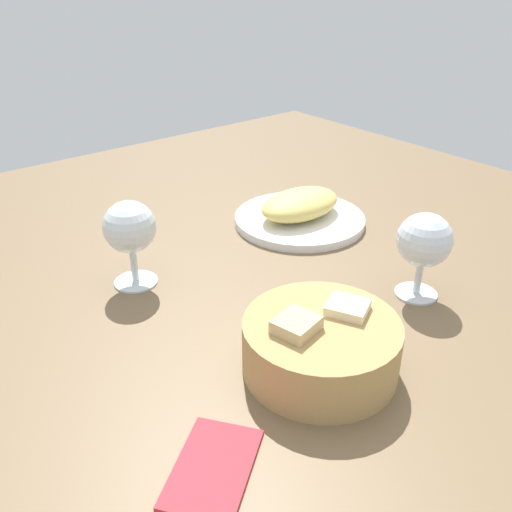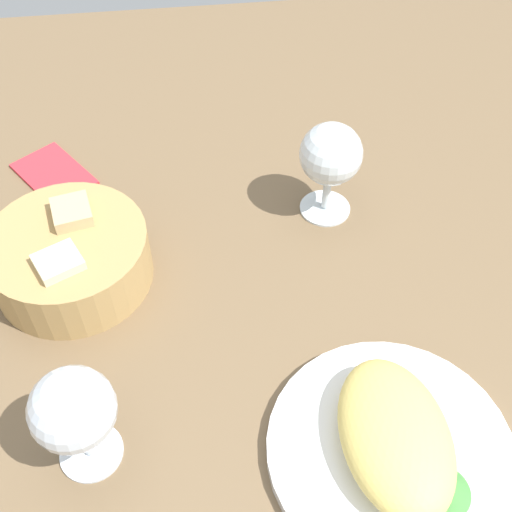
{
  "view_description": "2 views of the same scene",
  "coord_description": "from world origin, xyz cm",
  "px_view_note": "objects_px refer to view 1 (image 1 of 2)",
  "views": [
    {
      "loc": [
        47.19,
        54.76,
        41.92
      ],
      "look_at": [
        3.2,
        0.82,
        3.91
      ],
      "focal_mm": 38.57,
      "sensor_mm": 36.0,
      "label": 1
    },
    {
      "loc": [
        -39.24,
        6.17,
        58.36
      ],
      "look_at": [
        5.72,
        0.62,
        5.78
      ],
      "focal_mm": 45.74,
      "sensor_mm": 36.0,
      "label": 2
    }
  ],
  "objects_px": {
    "bread_basket": "(321,345)",
    "wine_glass_near": "(130,230)",
    "wine_glass_far": "(424,243)",
    "folded_napkin": "(213,466)",
    "plate": "(300,219)"
  },
  "relations": [
    {
      "from": "folded_napkin",
      "to": "wine_glass_near",
      "type": "bearing_deg",
      "value": -142.98
    },
    {
      "from": "folded_napkin",
      "to": "bread_basket",
      "type": "bearing_deg",
      "value": 156.51
    },
    {
      "from": "wine_glass_far",
      "to": "folded_napkin",
      "type": "xyz_separation_m",
      "value": [
        0.4,
        0.07,
        -0.08
      ]
    },
    {
      "from": "plate",
      "to": "wine_glass_near",
      "type": "xyz_separation_m",
      "value": [
        0.33,
        -0.0,
        0.08
      ]
    },
    {
      "from": "wine_glass_near",
      "to": "folded_napkin",
      "type": "height_order",
      "value": "wine_glass_near"
    },
    {
      "from": "bread_basket",
      "to": "wine_glass_near",
      "type": "height_order",
      "value": "wine_glass_near"
    },
    {
      "from": "plate",
      "to": "wine_glass_far",
      "type": "relative_size",
      "value": 1.87
    },
    {
      "from": "plate",
      "to": "wine_glass_near",
      "type": "height_order",
      "value": "wine_glass_near"
    },
    {
      "from": "bread_basket",
      "to": "plate",
      "type": "bearing_deg",
      "value": -129.86
    },
    {
      "from": "bread_basket",
      "to": "wine_glass_far",
      "type": "bearing_deg",
      "value": -173.05
    },
    {
      "from": "wine_glass_far",
      "to": "plate",
      "type": "bearing_deg",
      "value": -97.12
    },
    {
      "from": "wine_glass_near",
      "to": "wine_glass_far",
      "type": "xyz_separation_m",
      "value": [
        -0.29,
        0.28,
        -0.0
      ]
    },
    {
      "from": "bread_basket",
      "to": "wine_glass_far",
      "type": "relative_size",
      "value": 1.44
    },
    {
      "from": "wine_glass_near",
      "to": "bread_basket",
      "type": "bearing_deg",
      "value": 103.27
    },
    {
      "from": "bread_basket",
      "to": "wine_glass_near",
      "type": "distance_m",
      "value": 0.32
    }
  ]
}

